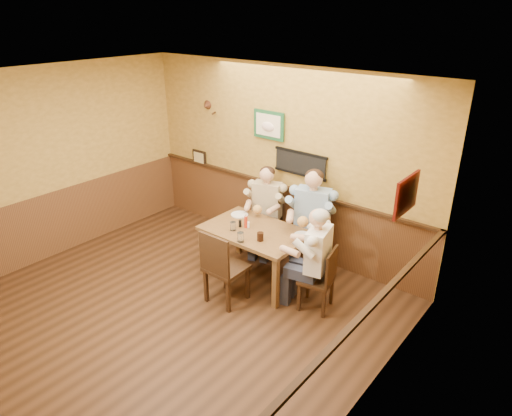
{
  "coord_description": "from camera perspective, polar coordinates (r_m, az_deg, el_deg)",
  "views": [
    {
      "loc": [
        3.8,
        -2.78,
        3.51
      ],
      "look_at": [
        0.38,
        1.45,
        1.1
      ],
      "focal_mm": 32.0,
      "sensor_mm": 36.0,
      "label": 1
    }
  ],
  "objects": [
    {
      "name": "hot_sauce_bottle",
      "position": [
        6.19,
        -1.27,
        -1.67
      ],
      "size": [
        0.05,
        0.05,
        0.18
      ],
      "primitive_type": "cylinder",
      "rotation": [
        0.0,
        0.0,
        -0.12
      ],
      "color": "#B72B13",
      "rests_on": "dining_table"
    },
    {
      "name": "diner_blue_polo",
      "position": [
        6.46,
        6.98,
        -2.26
      ],
      "size": [
        0.79,
        0.79,
        1.37
      ],
      "primitive_type": null,
      "rotation": [
        0.0,
        0.0,
        0.29
      ],
      "color": "#82A2C3",
      "rests_on": "ground"
    },
    {
      "name": "chair_near_side",
      "position": [
        5.82,
        -3.72,
        -7.23
      ],
      "size": [
        0.47,
        0.47,
        1.01
      ],
      "primitive_type": null,
      "rotation": [
        0.0,
        0.0,
        3.16
      ],
      "color": "#362111",
      "rests_on": "ground"
    },
    {
      "name": "diner_tan_shirt",
      "position": [
        6.95,
        1.39,
        -0.72
      ],
      "size": [
        0.72,
        0.72,
        1.23
      ],
      "primitive_type": null,
      "rotation": [
        0.0,
        0.0,
        0.31
      ],
      "color": "#C8B38A",
      "rests_on": "ground"
    },
    {
      "name": "chair_back_right",
      "position": [
        6.55,
        6.89,
        -3.87
      ],
      "size": [
        0.55,
        0.55,
        0.96
      ],
      "primitive_type": null,
      "rotation": [
        0.0,
        0.0,
        0.29
      ],
      "color": "#362111",
      "rests_on": "ground"
    },
    {
      "name": "chair_back_left",
      "position": [
        7.03,
        1.37,
        -2.08
      ],
      "size": [
        0.5,
        0.5,
        0.86
      ],
      "primitive_type": null,
      "rotation": [
        0.0,
        0.0,
        0.31
      ],
      "color": "#362111",
      "rests_on": "ground"
    },
    {
      "name": "chair_right_end",
      "position": [
        5.76,
        7.57,
        -8.69
      ],
      "size": [
        0.47,
        0.47,
        0.85
      ],
      "primitive_type": null,
      "rotation": [
        0.0,
        0.0,
        -1.35
      ],
      "color": "#362111",
      "rests_on": "ground"
    },
    {
      "name": "plate_far_left",
      "position": [
        6.59,
        -2.07,
        -0.82
      ],
      "size": [
        0.31,
        0.31,
        0.02
      ],
      "primitive_type": "cylinder",
      "rotation": [
        0.0,
        0.0,
        0.27
      ],
      "color": "silver",
      "rests_on": "dining_table"
    },
    {
      "name": "dining_table",
      "position": [
        6.21,
        -0.07,
        -3.47
      ],
      "size": [
        1.4,
        0.9,
        0.75
      ],
      "color": "brown",
      "rests_on": "ground"
    },
    {
      "name": "plate_far_right",
      "position": [
        6.04,
        5.79,
        -3.36
      ],
      "size": [
        0.25,
        0.25,
        0.01
      ],
      "primitive_type": "cylinder",
      "rotation": [
        0.0,
        0.0,
        -0.16
      ],
      "color": "white",
      "rests_on": "dining_table"
    },
    {
      "name": "water_glass_left",
      "position": [
        6.13,
        -2.89,
        -2.28
      ],
      "size": [
        0.09,
        0.09,
        0.12
      ],
      "primitive_type": "cylinder",
      "rotation": [
        0.0,
        0.0,
        -0.11
      ],
      "color": "silver",
      "rests_on": "dining_table"
    },
    {
      "name": "pepper_shaker",
      "position": [
        6.22,
        -2.0,
        -1.95
      ],
      "size": [
        0.05,
        0.05,
        0.1
      ],
      "primitive_type": "cylinder",
      "rotation": [
        0.0,
        0.0,
        0.27
      ],
      "color": "black",
      "rests_on": "dining_table"
    },
    {
      "name": "salt_shaker",
      "position": [
        6.2,
        -0.94,
        -2.11
      ],
      "size": [
        0.04,
        0.04,
        0.08
      ],
      "primitive_type": "cylinder",
      "rotation": [
        0.0,
        0.0,
        0.08
      ],
      "color": "white",
      "rests_on": "dining_table"
    },
    {
      "name": "cola_tumbler",
      "position": [
        5.86,
        0.54,
        -3.59
      ],
      "size": [
        0.11,
        0.11,
        0.11
      ],
      "primitive_type": "cylinder",
      "rotation": [
        0.0,
        0.0,
        -0.39
      ],
      "color": "black",
      "rests_on": "dining_table"
    },
    {
      "name": "room",
      "position": [
        5.05,
        -11.39,
        2.22
      ],
      "size": [
        5.02,
        5.03,
        2.81
      ],
      "color": "#311C0E",
      "rests_on": "ground"
    },
    {
      "name": "water_glass_mid",
      "position": [
        5.83,
        -1.94,
        -3.67
      ],
      "size": [
        0.1,
        0.1,
        0.13
      ],
      "primitive_type": "cylinder",
      "rotation": [
        0.0,
        0.0,
        0.21
      ],
      "color": "white",
      "rests_on": "dining_table"
    },
    {
      "name": "diner_white_elder",
      "position": [
        5.67,
        7.67,
        -7.13
      ],
      "size": [
        0.67,
        0.67,
        1.22
      ],
      "primitive_type": null,
      "rotation": [
        0.0,
        0.0,
        -1.35
      ],
      "color": "white",
      "rests_on": "ground"
    }
  ]
}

